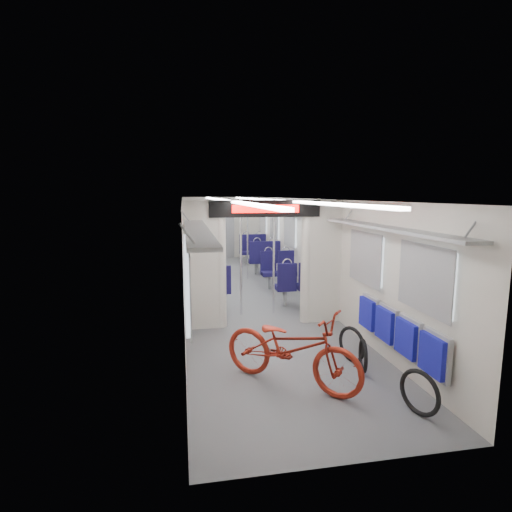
# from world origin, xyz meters

# --- Properties ---
(carriage) EXTENTS (12.00, 12.02, 2.31)m
(carriage) POSITION_xyz_m (0.00, -0.27, 1.50)
(carriage) COLOR #515456
(carriage) RESTS_ON ground
(bicycle) EXTENTS (1.85, 1.76, 1.00)m
(bicycle) POSITION_xyz_m (-0.15, -4.43, 0.50)
(bicycle) COLOR maroon
(bicycle) RESTS_ON ground
(flip_bench) EXTENTS (0.12, 2.13, 0.54)m
(flip_bench) POSITION_xyz_m (1.35, -4.32, 0.58)
(flip_bench) COLOR gray
(flip_bench) RESTS_ON carriage
(bike_hoop_a) EXTENTS (0.22, 0.51, 0.52)m
(bike_hoop_a) POSITION_xyz_m (1.05, -5.36, 0.24)
(bike_hoop_a) COLOR black
(bike_hoop_a) RESTS_ON ground
(bike_hoop_b) EXTENTS (0.17, 0.47, 0.47)m
(bike_hoop_b) POSITION_xyz_m (0.91, -4.26, 0.21)
(bike_hoop_b) COLOR black
(bike_hoop_b) RESTS_ON ground
(bike_hoop_c) EXTENTS (0.22, 0.51, 0.53)m
(bike_hoop_c) POSITION_xyz_m (0.90, -3.90, 0.24)
(bike_hoop_c) COLOR black
(bike_hoop_c) RESTS_ON ground
(seat_bay_near_left) EXTENTS (0.88, 1.91, 1.05)m
(seat_bay_near_left) POSITION_xyz_m (-0.94, -0.08, 0.52)
(seat_bay_near_left) COLOR #110C37
(seat_bay_near_left) RESTS_ON ground
(seat_bay_near_right) EXTENTS (0.89, 1.96, 1.06)m
(seat_bay_near_right) POSITION_xyz_m (0.93, -0.06, 0.53)
(seat_bay_near_right) COLOR #110C37
(seat_bay_near_right) RESTS_ON ground
(seat_bay_far_left) EXTENTS (0.90, 2.05, 1.09)m
(seat_bay_far_left) POSITION_xyz_m (-0.93, 3.62, 0.54)
(seat_bay_far_left) COLOR #110C37
(seat_bay_far_left) RESTS_ON ground
(seat_bay_far_right) EXTENTS (0.94, 2.20, 1.14)m
(seat_bay_far_right) POSITION_xyz_m (0.94, 3.54, 0.56)
(seat_bay_far_right) COLOR #110C37
(seat_bay_far_right) RESTS_ON ground
(stanchion_near_left) EXTENTS (0.05, 0.05, 2.30)m
(stanchion_near_left) POSITION_xyz_m (-0.33, -1.34, 1.15)
(stanchion_near_left) COLOR silver
(stanchion_near_left) RESTS_ON ground
(stanchion_near_right) EXTENTS (0.04, 0.04, 2.30)m
(stanchion_near_right) POSITION_xyz_m (0.33, -1.36, 1.15)
(stanchion_near_right) COLOR silver
(stanchion_near_right) RESTS_ON ground
(stanchion_far_left) EXTENTS (0.04, 0.04, 2.30)m
(stanchion_far_left) POSITION_xyz_m (-0.41, 1.64, 1.15)
(stanchion_far_left) COLOR silver
(stanchion_far_left) RESTS_ON ground
(stanchion_far_right) EXTENTS (0.05, 0.05, 2.30)m
(stanchion_far_right) POSITION_xyz_m (0.33, 2.00, 1.15)
(stanchion_far_right) COLOR silver
(stanchion_far_right) RESTS_ON ground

